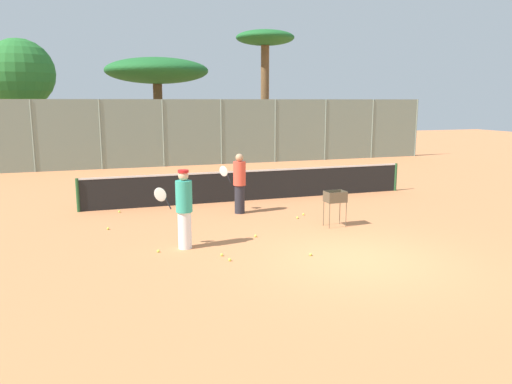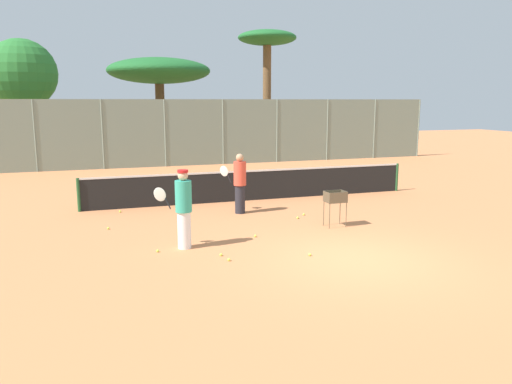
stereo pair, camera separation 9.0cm
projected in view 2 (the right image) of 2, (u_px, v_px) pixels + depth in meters
The scene contains 19 objects.
ground_plane at pixel (355, 260), 11.00m from camera, with size 80.00×80.00×0.00m, color #D37F4C.
tennis_net at pixel (254, 184), 17.47m from camera, with size 11.75×0.10×1.07m.
back_fence at pixel (195, 133), 26.72m from camera, with size 28.47×0.08×3.52m.
tree_0 at pixel (22, 74), 26.91m from camera, with size 3.69×3.69×6.74m.
tree_1 at pixel (159, 72), 29.90m from camera, with size 6.14×6.14×5.98m.
tree_2 at pixel (267, 46), 32.07m from camera, with size 3.77×3.77×7.90m.
player_white_outfit at pixel (240, 183), 15.38m from camera, with size 0.74×0.74×1.86m.
player_red_cap at pixel (183, 208), 11.69m from camera, with size 0.90×0.51×1.88m.
ball_cart at pixel (336, 200), 13.77m from camera, with size 0.56×0.41×0.99m.
tennis_ball_0 at pixel (298, 218), 14.79m from camera, with size 0.07×0.07×0.07m, color #D1E54C.
tennis_ball_1 at pixel (120, 211), 15.63m from camera, with size 0.07×0.07×0.07m, color #D1E54C.
tennis_ball_2 at pixel (255, 236), 12.80m from camera, with size 0.07×0.07×0.07m, color #D1E54C.
tennis_ball_3 at pixel (229, 260), 10.89m from camera, with size 0.07×0.07×0.07m, color #D1E54C.
tennis_ball_4 at pixel (310, 255), 11.25m from camera, with size 0.07×0.07×0.07m, color #D1E54C.
tennis_ball_5 at pixel (108, 228), 13.57m from camera, with size 0.07×0.07×0.07m, color #D1E54C.
tennis_ball_6 at pixel (221, 255), 11.25m from camera, with size 0.07×0.07×0.07m, color #D1E54C.
tennis_ball_7 at pixel (158, 251), 11.53m from camera, with size 0.07×0.07×0.07m, color #D1E54C.
tennis_ball_8 at pixel (304, 214), 15.23m from camera, with size 0.07×0.07×0.07m, color #D1E54C.
parked_car at pixel (118, 148), 29.72m from camera, with size 4.20×1.70×1.60m.
Camera 2 is at (-5.42, -9.30, 3.46)m, focal length 35.00 mm.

